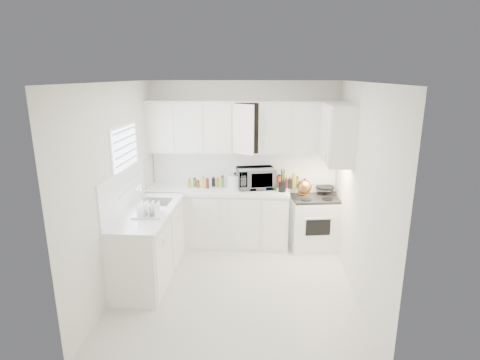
# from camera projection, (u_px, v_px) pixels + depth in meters

# --- Properties ---
(floor) EXTENTS (3.20, 3.20, 0.00)m
(floor) POSITION_uv_depth(u_px,v_px,m) (236.00, 285.00, 5.08)
(floor) COLOR beige
(floor) RESTS_ON ground
(ceiling) EXTENTS (3.20, 3.20, 0.00)m
(ceiling) POSITION_uv_depth(u_px,v_px,m) (236.00, 82.00, 4.39)
(ceiling) COLOR white
(ceiling) RESTS_ON ground
(wall_back) EXTENTS (3.00, 0.00, 3.00)m
(wall_back) POSITION_uv_depth(u_px,v_px,m) (244.00, 163.00, 6.28)
(wall_back) COLOR silver
(wall_back) RESTS_ON ground
(wall_front) EXTENTS (3.00, 0.00, 3.00)m
(wall_front) POSITION_uv_depth(u_px,v_px,m) (221.00, 247.00, 3.20)
(wall_front) COLOR silver
(wall_front) RESTS_ON ground
(wall_left) EXTENTS (0.00, 3.20, 3.20)m
(wall_left) POSITION_uv_depth(u_px,v_px,m) (117.00, 189.00, 4.84)
(wall_left) COLOR silver
(wall_left) RESTS_ON ground
(wall_right) EXTENTS (0.00, 3.20, 3.20)m
(wall_right) POSITION_uv_depth(u_px,v_px,m) (360.00, 193.00, 4.64)
(wall_right) COLOR silver
(wall_right) RESTS_ON ground
(window_blinds) EXTENTS (0.06, 0.96, 1.06)m
(window_blinds) POSITION_uv_depth(u_px,v_px,m) (127.00, 163.00, 5.10)
(window_blinds) COLOR white
(window_blinds) RESTS_ON wall_left
(lower_cabinets_back) EXTENTS (2.22, 0.60, 0.90)m
(lower_cabinets_back) POSITION_uv_depth(u_px,v_px,m) (218.00, 217.00, 6.24)
(lower_cabinets_back) COLOR silver
(lower_cabinets_back) RESTS_ON floor
(lower_cabinets_left) EXTENTS (0.60, 1.60, 0.90)m
(lower_cabinets_left) POSITION_uv_depth(u_px,v_px,m) (149.00, 245.00, 5.23)
(lower_cabinets_left) COLOR silver
(lower_cabinets_left) RESTS_ON floor
(countertop_back) EXTENTS (2.24, 0.64, 0.05)m
(countertop_back) POSITION_uv_depth(u_px,v_px,m) (218.00, 190.00, 6.10)
(countertop_back) COLOR white
(countertop_back) RESTS_ON lower_cabinets_back
(countertop_left) EXTENTS (0.64, 1.62, 0.05)m
(countertop_left) POSITION_uv_depth(u_px,v_px,m) (148.00, 212.00, 5.11)
(countertop_left) COLOR white
(countertop_left) RESTS_ON lower_cabinets_left
(backsplash_back) EXTENTS (2.98, 0.02, 0.55)m
(backsplash_back) POSITION_uv_depth(u_px,v_px,m) (244.00, 167.00, 6.29)
(backsplash_back) COLOR white
(backsplash_back) RESTS_ON wall_back
(backsplash_left) EXTENTS (0.02, 1.60, 0.55)m
(backsplash_left) POSITION_uv_depth(u_px,v_px,m) (124.00, 190.00, 5.05)
(backsplash_left) COLOR white
(backsplash_left) RESTS_ON wall_left
(upper_cabinets_back) EXTENTS (3.00, 0.33, 0.80)m
(upper_cabinets_back) POSITION_uv_depth(u_px,v_px,m) (243.00, 152.00, 6.07)
(upper_cabinets_back) COLOR silver
(upper_cabinets_back) RESTS_ON wall_back
(upper_cabinets_right) EXTENTS (0.33, 0.90, 0.80)m
(upper_cabinets_right) POSITION_uv_depth(u_px,v_px,m) (336.00, 162.00, 5.39)
(upper_cabinets_right) COLOR silver
(upper_cabinets_right) RESTS_ON wall_right
(sink) EXTENTS (0.42, 0.38, 0.30)m
(sink) POSITION_uv_depth(u_px,v_px,m) (155.00, 194.00, 5.41)
(sink) COLOR gray
(sink) RESTS_ON countertop_left
(stove) EXTENTS (0.78, 0.67, 1.08)m
(stove) POSITION_uv_depth(u_px,v_px,m) (313.00, 215.00, 6.08)
(stove) COLOR white
(stove) RESTS_ON floor
(tea_kettle) EXTENTS (0.32, 0.29, 0.26)m
(tea_kettle) POSITION_uv_depth(u_px,v_px,m) (304.00, 186.00, 5.80)
(tea_kettle) COLOR #996529
(tea_kettle) RESTS_ON stove
(frying_pan) EXTENTS (0.44, 0.56, 0.04)m
(frying_pan) POSITION_uv_depth(u_px,v_px,m) (325.00, 187.00, 6.11)
(frying_pan) COLOR black
(frying_pan) RESTS_ON stove
(microwave) EXTENTS (0.64, 0.44, 0.39)m
(microwave) POSITION_uv_depth(u_px,v_px,m) (256.00, 176.00, 6.06)
(microwave) COLOR gray
(microwave) RESTS_ON countertop_back
(rice_cooker) EXTENTS (0.29, 0.29, 0.24)m
(rice_cooker) POSITION_uv_depth(u_px,v_px,m) (235.00, 180.00, 6.11)
(rice_cooker) COLOR white
(rice_cooker) RESTS_ON countertop_back
(paper_towel) EXTENTS (0.12, 0.12, 0.27)m
(paper_towel) POSITION_uv_depth(u_px,v_px,m) (239.00, 177.00, 6.21)
(paper_towel) COLOR white
(paper_towel) RESTS_ON countertop_back
(utensil_crock) EXTENTS (0.13, 0.13, 0.37)m
(utensil_crock) POSITION_uv_depth(u_px,v_px,m) (282.00, 180.00, 5.86)
(utensil_crock) COLOR black
(utensil_crock) RESTS_ON countertop_back
(dish_rack) EXTENTS (0.37, 0.28, 0.20)m
(dish_rack) POSITION_uv_depth(u_px,v_px,m) (148.00, 209.00, 4.86)
(dish_rack) COLOR white
(dish_rack) RESTS_ON countertop_left
(spice_left_0) EXTENTS (0.06, 0.06, 0.13)m
(spice_left_0) POSITION_uv_depth(u_px,v_px,m) (191.00, 181.00, 6.23)
(spice_left_0) COLOR olive
(spice_left_0) RESTS_ON countertop_back
(spice_left_1) EXTENTS (0.06, 0.06, 0.13)m
(spice_left_1) POSITION_uv_depth(u_px,v_px,m) (194.00, 183.00, 6.14)
(spice_left_1) COLOR #467F2A
(spice_left_1) RESTS_ON countertop_back
(spice_left_2) EXTENTS (0.06, 0.06, 0.13)m
(spice_left_2) POSITION_uv_depth(u_px,v_px,m) (200.00, 182.00, 6.23)
(spice_left_2) COLOR #AC4417
(spice_left_2) RESTS_ON countertop_back
(spice_left_3) EXTENTS (0.06, 0.06, 0.13)m
(spice_left_3) POSITION_uv_depth(u_px,v_px,m) (204.00, 183.00, 6.13)
(spice_left_3) COLOR #ADBD2C
(spice_left_3) RESTS_ON countertop_back
(spice_left_4) EXTENTS (0.06, 0.06, 0.13)m
(spice_left_4) POSITION_uv_depth(u_px,v_px,m) (209.00, 182.00, 6.22)
(spice_left_4) COLOR #5A1D19
(spice_left_4) RESTS_ON countertop_back
(spice_left_5) EXTENTS (0.06, 0.06, 0.13)m
(spice_left_5) POSITION_uv_depth(u_px,v_px,m) (213.00, 183.00, 6.12)
(spice_left_5) COLOR black
(spice_left_5) RESTS_ON countertop_back
(spice_left_6) EXTENTS (0.06, 0.06, 0.13)m
(spice_left_6) POSITION_uv_depth(u_px,v_px,m) (218.00, 182.00, 6.21)
(spice_left_6) COLOR olive
(spice_left_6) RESTS_ON countertop_back
(spice_left_7) EXTENTS (0.06, 0.06, 0.13)m
(spice_left_7) POSITION_uv_depth(u_px,v_px,m) (222.00, 183.00, 6.11)
(spice_left_7) COLOR #467F2A
(spice_left_7) RESTS_ON countertop_back
(sauce_right_0) EXTENTS (0.06, 0.06, 0.19)m
(sauce_right_0) POSITION_uv_depth(u_px,v_px,m) (279.00, 180.00, 6.17)
(sauce_right_0) COLOR #AC4417
(sauce_right_0) RESTS_ON countertop_back
(sauce_right_1) EXTENTS (0.06, 0.06, 0.19)m
(sauce_right_1) POSITION_uv_depth(u_px,v_px,m) (283.00, 182.00, 6.11)
(sauce_right_1) COLOR #ADBD2C
(sauce_right_1) RESTS_ON countertop_back
(sauce_right_2) EXTENTS (0.06, 0.06, 0.19)m
(sauce_right_2) POSITION_uv_depth(u_px,v_px,m) (286.00, 181.00, 6.17)
(sauce_right_2) COLOR #5A1D19
(sauce_right_2) RESTS_ON countertop_back
(sauce_right_3) EXTENTS (0.06, 0.06, 0.19)m
(sauce_right_3) POSITION_uv_depth(u_px,v_px,m) (290.00, 182.00, 6.10)
(sauce_right_3) COLOR black
(sauce_right_3) RESTS_ON countertop_back
(sauce_right_4) EXTENTS (0.06, 0.06, 0.19)m
(sauce_right_4) POSITION_uv_depth(u_px,v_px,m) (293.00, 181.00, 6.16)
(sauce_right_4) COLOR olive
(sauce_right_4) RESTS_ON countertop_back
(sauce_right_5) EXTENTS (0.06, 0.06, 0.19)m
(sauce_right_5) POSITION_uv_depth(u_px,v_px,m) (297.00, 182.00, 6.10)
(sauce_right_5) COLOR #467F2A
(sauce_right_5) RESTS_ON countertop_back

